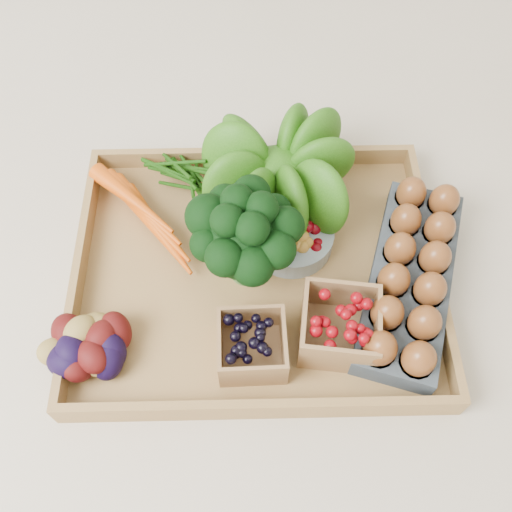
{
  "coord_description": "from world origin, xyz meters",
  "views": [
    {
      "loc": [
        -0.01,
        -0.44,
        0.78
      ],
      "look_at": [
        0.0,
        0.0,
        0.06
      ],
      "focal_mm": 40.0,
      "sensor_mm": 36.0,
      "label": 1
    }
  ],
  "objects_px": {
    "tray": "(256,274)",
    "egg_carton": "(409,280)",
    "broccoli": "(246,250)",
    "cherry_bowl": "(292,237)"
  },
  "relations": [
    {
      "from": "tray",
      "to": "egg_carton",
      "type": "relative_size",
      "value": 1.68
    },
    {
      "from": "cherry_bowl",
      "to": "tray",
      "type": "bearing_deg",
      "value": -138.69
    },
    {
      "from": "broccoli",
      "to": "tray",
      "type": "bearing_deg",
      "value": 6.19
    },
    {
      "from": "broccoli",
      "to": "cherry_bowl",
      "type": "xyz_separation_m",
      "value": [
        0.07,
        0.05,
        -0.05
      ]
    },
    {
      "from": "cherry_bowl",
      "to": "broccoli",
      "type": "bearing_deg",
      "value": -144.36
    },
    {
      "from": "egg_carton",
      "to": "tray",
      "type": "bearing_deg",
      "value": -169.59
    },
    {
      "from": "cherry_bowl",
      "to": "egg_carton",
      "type": "relative_size",
      "value": 0.4
    },
    {
      "from": "broccoli",
      "to": "cherry_bowl",
      "type": "distance_m",
      "value": 0.1
    },
    {
      "from": "tray",
      "to": "broccoli",
      "type": "xyz_separation_m",
      "value": [
        -0.02,
        -0.0,
        0.07
      ]
    },
    {
      "from": "tray",
      "to": "egg_carton",
      "type": "height_order",
      "value": "egg_carton"
    }
  ]
}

